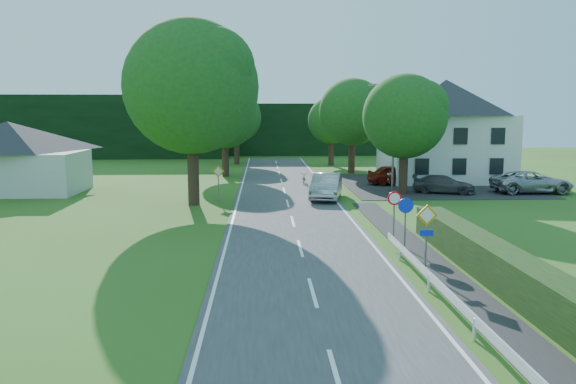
{
  "coord_description": "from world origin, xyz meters",
  "views": [
    {
      "loc": [
        -1.62,
        -11.63,
        5.88
      ],
      "look_at": [
        -0.29,
        17.29,
        1.74
      ],
      "focal_mm": 35.0,
      "sensor_mm": 36.0,
      "label": 1
    }
  ],
  "objects_px": {
    "streetlight": "(392,131)",
    "parked_car_silver_a": "(406,175)",
    "parasol": "(400,171)",
    "moving_car": "(326,186)",
    "parked_car_silver_b": "(532,182)",
    "parked_car_red": "(397,175)",
    "parked_car_grey": "(444,184)",
    "motorcycle": "(304,178)"
  },
  "relations": [
    {
      "from": "moving_car",
      "to": "parked_car_grey",
      "type": "xyz_separation_m",
      "value": [
        8.84,
        2.36,
        -0.22
      ]
    },
    {
      "from": "streetlight",
      "to": "parked_car_silver_a",
      "type": "bearing_deg",
      "value": 59.17
    },
    {
      "from": "parked_car_silver_b",
      "to": "parasol",
      "type": "bearing_deg",
      "value": 53.11
    },
    {
      "from": "moving_car",
      "to": "parasol",
      "type": "relative_size",
      "value": 2.43
    },
    {
      "from": "parked_car_grey",
      "to": "parasol",
      "type": "distance_m",
      "value": 6.13
    },
    {
      "from": "parked_car_silver_b",
      "to": "parasol",
      "type": "relative_size",
      "value": 2.66
    },
    {
      "from": "parked_car_silver_a",
      "to": "parasol",
      "type": "xyz_separation_m",
      "value": [
        -0.4,
        0.57,
        0.26
      ]
    },
    {
      "from": "parked_car_silver_a",
      "to": "parked_car_silver_b",
      "type": "bearing_deg",
      "value": -142.47
    },
    {
      "from": "parked_car_silver_a",
      "to": "parked_car_grey",
      "type": "bearing_deg",
      "value": 177.29
    },
    {
      "from": "motorcycle",
      "to": "parked_car_grey",
      "type": "height_order",
      "value": "parked_car_grey"
    },
    {
      "from": "parked_car_silver_a",
      "to": "streetlight",
      "type": "bearing_deg",
      "value": 131.5
    },
    {
      "from": "streetlight",
      "to": "motorcycle",
      "type": "xyz_separation_m",
      "value": [
        -6.26,
        4.01,
        -3.96
      ]
    },
    {
      "from": "parked_car_red",
      "to": "parasol",
      "type": "height_order",
      "value": "parasol"
    },
    {
      "from": "parked_car_grey",
      "to": "parked_car_silver_b",
      "type": "xyz_separation_m",
      "value": [
        6.46,
        -0.19,
        0.15
      ]
    },
    {
      "from": "moving_car",
      "to": "parked_car_silver_b",
      "type": "relative_size",
      "value": 0.92
    },
    {
      "from": "motorcycle",
      "to": "parked_car_grey",
      "type": "bearing_deg",
      "value": -26.41
    },
    {
      "from": "parked_car_red",
      "to": "streetlight",
      "type": "bearing_deg",
      "value": 161.12
    },
    {
      "from": "streetlight",
      "to": "parked_car_grey",
      "type": "distance_m",
      "value": 5.45
    },
    {
      "from": "moving_car",
      "to": "motorcycle",
      "type": "relative_size",
      "value": 2.97
    },
    {
      "from": "parked_car_silver_b",
      "to": "parked_car_red",
      "type": "bearing_deg",
      "value": 59.48
    },
    {
      "from": "parked_car_red",
      "to": "parked_car_silver_a",
      "type": "bearing_deg",
      "value": -58.86
    },
    {
      "from": "streetlight",
      "to": "parked_car_grey",
      "type": "height_order",
      "value": "streetlight"
    },
    {
      "from": "streetlight",
      "to": "parked_car_grey",
      "type": "relative_size",
      "value": 1.8
    },
    {
      "from": "motorcycle",
      "to": "parked_car_grey",
      "type": "distance_m",
      "value": 11.35
    },
    {
      "from": "moving_car",
      "to": "parasol",
      "type": "height_order",
      "value": "parasol"
    },
    {
      "from": "parasol",
      "to": "parked_car_silver_a",
      "type": "bearing_deg",
      "value": -55.11
    },
    {
      "from": "parked_car_red",
      "to": "parked_car_grey",
      "type": "xyz_separation_m",
      "value": [
        2.28,
        -4.81,
        -0.16
      ]
    },
    {
      "from": "moving_car",
      "to": "parasol",
      "type": "bearing_deg",
      "value": 60.91
    },
    {
      "from": "motorcycle",
      "to": "parked_car_silver_a",
      "type": "relative_size",
      "value": 0.41
    },
    {
      "from": "parked_car_silver_a",
      "to": "parked_car_red",
      "type": "bearing_deg",
      "value": 100.58
    },
    {
      "from": "moving_car",
      "to": "parked_car_silver_a",
      "type": "distance_m",
      "value": 10.66
    },
    {
      "from": "parked_car_silver_b",
      "to": "moving_car",
      "type": "bearing_deg",
      "value": 97.32
    },
    {
      "from": "parked_car_red",
      "to": "parked_car_silver_a",
      "type": "xyz_separation_m",
      "value": [
        0.87,
        0.47,
        -0.1
      ]
    },
    {
      "from": "motorcycle",
      "to": "parked_car_silver_a",
      "type": "height_order",
      "value": "parked_car_silver_a"
    },
    {
      "from": "streetlight",
      "to": "parked_car_silver_b",
      "type": "height_order",
      "value": "streetlight"
    },
    {
      "from": "streetlight",
      "to": "parasol",
      "type": "relative_size",
      "value": 3.73
    },
    {
      "from": "streetlight",
      "to": "motorcycle",
      "type": "bearing_deg",
      "value": 147.36
    },
    {
      "from": "parked_car_red",
      "to": "motorcycle",
      "type": "bearing_deg",
      "value": 85.18
    },
    {
      "from": "parked_car_silver_a",
      "to": "parked_car_silver_b",
      "type": "distance_m",
      "value": 9.58
    },
    {
      "from": "parasol",
      "to": "parked_car_red",
      "type": "bearing_deg",
      "value": -114.6
    },
    {
      "from": "motorcycle",
      "to": "parked_car_silver_b",
      "type": "xyz_separation_m",
      "value": [
        16.2,
        -6.01,
        0.33
      ]
    },
    {
      "from": "moving_car",
      "to": "motorcycle",
      "type": "xyz_separation_m",
      "value": [
        -0.9,
        8.18,
        -0.4
      ]
    }
  ]
}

